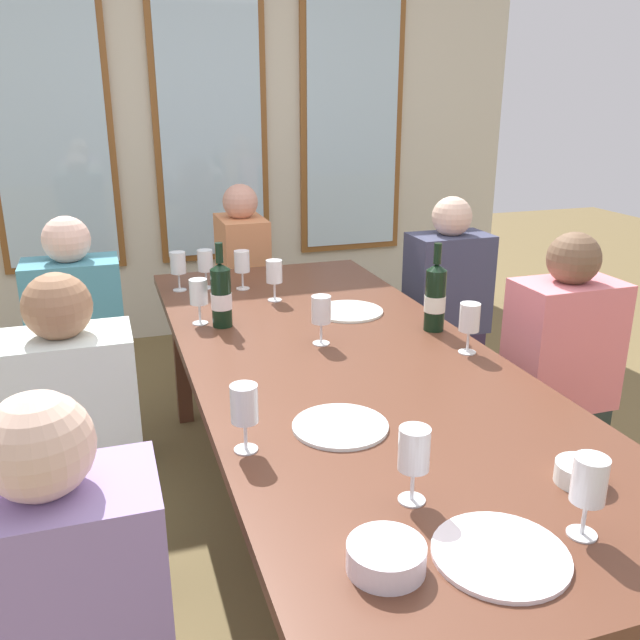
# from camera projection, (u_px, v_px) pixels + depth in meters

# --- Properties ---
(ground_plane) EXTENTS (12.00, 12.00, 0.00)m
(ground_plane) POSITION_uv_depth(u_px,v_px,m) (341.00, 544.00, 2.48)
(ground_plane) COLOR brown
(back_wall_with_windows) EXTENTS (4.21, 0.10, 2.90)m
(back_wall_with_windows) POSITION_uv_depth(u_px,v_px,m) (209.00, 112.00, 4.26)
(back_wall_with_windows) COLOR beige
(back_wall_with_windows) RESTS_ON ground
(dining_table) EXTENTS (1.01, 2.54, 0.74)m
(dining_table) POSITION_uv_depth(u_px,v_px,m) (343.00, 375.00, 2.27)
(dining_table) COLOR brown
(dining_table) RESTS_ON ground
(white_plate_0) EXTENTS (0.26, 0.26, 0.01)m
(white_plate_0) POSITION_uv_depth(u_px,v_px,m) (500.00, 554.00, 1.28)
(white_plate_0) COLOR white
(white_plate_0) RESTS_ON dining_table
(white_plate_1) EXTENTS (0.28, 0.28, 0.01)m
(white_plate_1) POSITION_uv_depth(u_px,v_px,m) (348.00, 311.00, 2.69)
(white_plate_1) COLOR white
(white_plate_1) RESTS_ON dining_table
(white_plate_2) EXTENTS (0.25, 0.25, 0.01)m
(white_plate_2) POSITION_uv_depth(u_px,v_px,m) (340.00, 426.00, 1.77)
(white_plate_2) COLOR white
(white_plate_2) RESTS_ON dining_table
(wine_bottle_0) EXTENTS (0.08, 0.08, 0.33)m
(wine_bottle_0) POSITION_uv_depth(u_px,v_px,m) (435.00, 297.00, 2.46)
(wine_bottle_0) COLOR black
(wine_bottle_0) RESTS_ON dining_table
(wine_bottle_1) EXTENTS (0.08, 0.08, 0.32)m
(wine_bottle_1) POSITION_uv_depth(u_px,v_px,m) (221.00, 295.00, 2.50)
(wine_bottle_1) COLOR black
(wine_bottle_1) RESTS_ON dining_table
(tasting_bowl_0) EXTENTS (0.11, 0.11, 0.05)m
(tasting_bowl_0) POSITION_uv_depth(u_px,v_px,m) (580.00, 473.00, 1.52)
(tasting_bowl_0) COLOR white
(tasting_bowl_0) RESTS_ON dining_table
(tasting_bowl_1) EXTENTS (0.15, 0.15, 0.05)m
(tasting_bowl_1) POSITION_uv_depth(u_px,v_px,m) (386.00, 557.00, 1.24)
(tasting_bowl_1) COLOR white
(tasting_bowl_1) RESTS_ON dining_table
(wine_glass_0) EXTENTS (0.07, 0.07, 0.17)m
(wine_glass_0) POSITION_uv_depth(u_px,v_px,m) (205.00, 262.00, 2.99)
(wine_glass_0) COLOR white
(wine_glass_0) RESTS_ON dining_table
(wine_glass_1) EXTENTS (0.07, 0.07, 0.17)m
(wine_glass_1) POSITION_uv_depth(u_px,v_px,m) (242.00, 262.00, 2.98)
(wine_glass_1) COLOR white
(wine_glass_1) RESTS_ON dining_table
(wine_glass_2) EXTENTS (0.07, 0.07, 0.17)m
(wine_glass_2) POSITION_uv_depth(u_px,v_px,m) (244.00, 405.00, 1.62)
(wine_glass_2) COLOR white
(wine_glass_2) RESTS_ON dining_table
(wine_glass_3) EXTENTS (0.07, 0.07, 0.17)m
(wine_glass_3) POSITION_uv_depth(u_px,v_px,m) (414.00, 453.00, 1.42)
(wine_glass_3) COLOR white
(wine_glass_3) RESTS_ON dining_table
(wine_glass_4) EXTENTS (0.07, 0.07, 0.17)m
(wine_glass_4) POSITION_uv_depth(u_px,v_px,m) (178.00, 264.00, 2.95)
(wine_glass_4) COLOR white
(wine_glass_4) RESTS_ON dining_table
(wine_glass_5) EXTENTS (0.07, 0.07, 0.17)m
(wine_glass_5) POSITION_uv_depth(u_px,v_px,m) (199.00, 293.00, 2.53)
(wine_glass_5) COLOR white
(wine_glass_5) RESTS_ON dining_table
(wine_glass_6) EXTENTS (0.07, 0.07, 0.17)m
(wine_glass_6) POSITION_uv_depth(u_px,v_px,m) (469.00, 320.00, 2.24)
(wine_glass_6) COLOR white
(wine_glass_6) RESTS_ON dining_table
(wine_glass_7) EXTENTS (0.07, 0.07, 0.17)m
(wine_glass_7) POSITION_uv_depth(u_px,v_px,m) (274.00, 274.00, 2.81)
(wine_glass_7) COLOR white
(wine_glass_7) RESTS_ON dining_table
(wine_glass_8) EXTENTS (0.07, 0.07, 0.17)m
(wine_glass_8) POSITION_uv_depth(u_px,v_px,m) (589.00, 484.00, 1.31)
(wine_glass_8) COLOR white
(wine_glass_8) RESTS_ON dining_table
(wine_glass_9) EXTENTS (0.07, 0.07, 0.17)m
(wine_glass_9) POSITION_uv_depth(u_px,v_px,m) (321.00, 312.00, 2.32)
(wine_glass_9) COLOR white
(wine_glass_9) RESTS_ON dining_table
(seated_person_0) EXTENTS (0.38, 0.24, 1.11)m
(seated_person_0) POSITION_uv_depth(u_px,v_px,m) (78.00, 462.00, 2.02)
(seated_person_0) COLOR #2E3A41
(seated_person_0) RESTS_ON ground
(seated_person_1) EXTENTS (0.38, 0.24, 1.11)m
(seated_person_1) POSITION_uv_depth(u_px,v_px,m) (558.00, 385.00, 2.55)
(seated_person_1) COLOR #26332E
(seated_person_1) RESTS_ON ground
(seated_person_2) EXTENTS (0.38, 0.24, 1.11)m
(seated_person_2) POSITION_uv_depth(u_px,v_px,m) (80.00, 354.00, 2.85)
(seated_person_2) COLOR #222A3B
(seated_person_2) RESTS_ON ground
(seated_person_3) EXTENTS (0.38, 0.24, 1.11)m
(seated_person_3) POSITION_uv_depth(u_px,v_px,m) (446.00, 315.00, 3.35)
(seated_person_3) COLOR #32273F
(seated_person_3) RESTS_ON ground
(seated_person_6) EXTENTS (0.24, 0.38, 1.11)m
(seated_person_6) POSITION_uv_depth(u_px,v_px,m) (244.00, 289.00, 3.77)
(seated_person_6) COLOR #36233C
(seated_person_6) RESTS_ON ground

